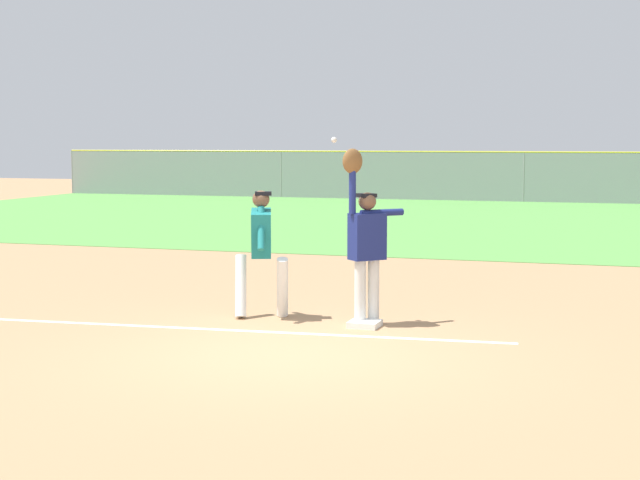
# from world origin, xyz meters

# --- Properties ---
(ground_plane) EXTENTS (83.24, 83.24, 0.00)m
(ground_plane) POSITION_xyz_m (0.00, 0.00, 0.00)
(ground_plane) COLOR #A37A54
(outfield_grass) EXTENTS (40.01, 18.78, 0.01)m
(outfield_grass) POSITION_xyz_m (0.00, 18.19, 0.01)
(outfield_grass) COLOR #549342
(outfield_grass) RESTS_ON ground_plane
(chalk_foul_line) EXTENTS (11.97, 1.01, 0.01)m
(chalk_foul_line) POSITION_xyz_m (-3.61, 0.78, 0.00)
(chalk_foul_line) COLOR white
(chalk_foul_line) RESTS_ON ground_plane
(first_base) EXTENTS (0.39, 0.39, 0.08)m
(first_base) POSITION_xyz_m (0.39, 1.68, 0.04)
(first_base) COLOR white
(first_base) RESTS_ON ground_plane
(fielder) EXTENTS (0.71, 0.71, 2.28)m
(fielder) POSITION_xyz_m (0.36, 1.84, 1.12)
(fielder) COLOR silver
(fielder) RESTS_ON ground_plane
(runner) EXTENTS (0.87, 0.82, 1.72)m
(runner) POSITION_xyz_m (-1.10, 1.88, 1.00)
(runner) COLOR white
(runner) RESTS_ON ground_plane
(baseball) EXTENTS (0.07, 0.07, 0.07)m
(baseball) POSITION_xyz_m (-0.11, 1.98, 2.39)
(baseball) COLOR white
(outfield_fence) EXTENTS (40.09, 0.08, 1.96)m
(outfield_fence) POSITION_xyz_m (-0.00, 27.58, 0.98)
(outfield_fence) COLOR #93999E
(outfield_fence) RESTS_ON ground_plane
(parked_car_white) EXTENTS (4.43, 2.18, 1.25)m
(parked_car_white) POSITION_xyz_m (-10.79, 31.92, 0.67)
(parked_car_white) COLOR white
(parked_car_white) RESTS_ON ground_plane
(parked_car_green) EXTENTS (4.41, 2.13, 1.25)m
(parked_car_green) POSITION_xyz_m (-4.66, 31.96, 0.67)
(parked_car_green) COLOR #1E6B33
(parked_car_green) RESTS_ON ground_plane
(parked_car_red) EXTENTS (4.44, 2.20, 1.25)m
(parked_car_red) POSITION_xyz_m (1.45, 31.81, 0.67)
(parked_car_red) COLOR #B21E1E
(parked_car_red) RESTS_ON ground_plane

